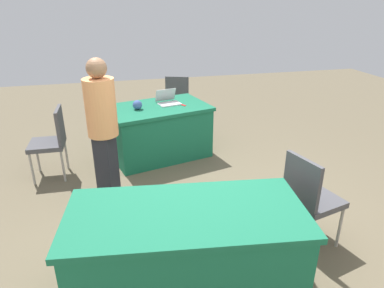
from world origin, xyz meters
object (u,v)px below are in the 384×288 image
Objects in this scene: chair_tucked_left at (309,195)px; chair_tucked_right at (52,139)px; chair_near_front at (178,97)px; yarn_ball at (137,105)px; person_attendee_standing at (103,125)px; scissors_red at (182,104)px; laptop_silver at (168,101)px; table_foreground at (159,131)px; table_mid_left at (187,252)px.

chair_tucked_right is (2.52, -2.07, -0.01)m from chair_tucked_left.
chair_tucked_right is (2.02, 1.61, 0.00)m from chair_near_front.
yarn_ball is (-1.16, -0.26, 0.30)m from chair_tucked_right.
person_attendee_standing reaches higher than scissors_red.
chair_tucked_right is 2.54× the size of laptop_silver.
chair_tucked_right is at bearing -104.17° from scissors_red.
chair_near_front is at bearing -121.20° from laptop_silver.
table_foreground is 9.00× the size of scissors_red.
table_mid_left is 5.11× the size of laptop_silver.
chair_tucked_left is 2.57× the size of laptop_silver.
chair_near_front reaches higher than yarn_ball.
chair_tucked_right reaches higher than scissors_red.
chair_tucked_left reaches higher than table_mid_left.
chair_tucked_left is 2.52m from scissors_red.
table_mid_left is 1.83m from person_attendee_standing.
chair_near_front is 1.63m from yarn_ball.
person_attendee_standing is at bearing 53.91° from table_foreground.
chair_near_front is at bearing 173.76° from chair_tucked_left.
scissors_red is (-0.36, 0.00, 0.39)m from table_foreground.
chair_near_front is at bearing -6.66° from person_attendee_standing.
yarn_ball is (0.30, 0.08, 0.45)m from table_foreground.
laptop_silver reaches higher than table_foreground.
laptop_silver is at bearing -174.57° from chair_tucked_left.
person_attendee_standing is at bearing -71.45° from scissors_red.
table_foreground is at bearing -165.46° from yarn_ball.
person_attendee_standing is 1.56m from scissors_red.
chair_near_front reaches higher than scissors_red.
yarn_ball is at bearing -75.91° from chair_tucked_right.
chair_tucked_left is 0.57× the size of person_attendee_standing.
scissors_red is at bearing -79.64° from chair_near_front.
laptop_silver is at bearing -88.72° from chair_near_front.
laptop_silver is at bearing -149.66° from table_foreground.
chair_tucked_right is 1.86m from scissors_red.
yarn_ball is at bearing -163.69° from chair_tucked_left.
person_attendee_standing reaches higher than laptop_silver.
chair_tucked_left reaches higher than chair_tucked_right.
chair_near_front is at bearing -122.53° from yarn_ball.
yarn_ball reaches higher than scissors_red.
chair_tucked_left is 5.35× the size of scissors_red.
laptop_silver is 0.21m from scissors_red.
laptop_silver is at bearing -144.85° from scissors_red.
laptop_silver reaches higher than chair_tucked_right.
laptop_silver is (0.89, -2.51, 0.26)m from chair_tucked_left.
laptop_silver reaches higher than yarn_ball.
chair_tucked_right reaches higher than yarn_ball.
scissors_red is (-0.18, 0.10, -0.04)m from laptop_silver.
person_attendee_standing is (1.84, -1.34, 0.38)m from chair_tucked_left.
yarn_ball is at bearing -2.62° from person_attendee_standing.
scissors_red is (0.20, 1.27, 0.24)m from chair_near_front.
table_mid_left is at bearing -35.98° from scissors_red.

